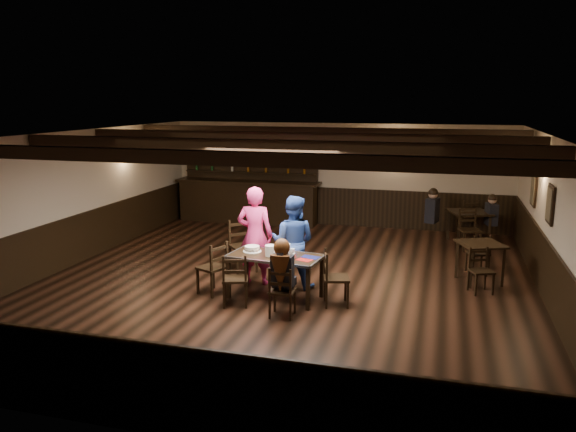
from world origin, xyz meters
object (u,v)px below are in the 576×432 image
(dining_table, at_px, (275,260))
(chair_near_left, at_px, (235,276))
(bar_counter, at_px, (249,196))
(woman_pink, at_px, (255,236))
(cake, at_px, (252,249))
(man_blue, at_px, (293,242))
(chair_near_right, at_px, (281,288))

(dining_table, bearing_deg, chair_near_left, -131.40)
(dining_table, bearing_deg, bar_counter, 113.80)
(woman_pink, distance_m, cake, 0.56)
(bar_counter, bearing_deg, cake, -69.80)
(cake, xyz_separation_m, bar_counter, (-2.01, 5.46, -0.07))
(woman_pink, height_order, man_blue, woman_pink)
(cake, height_order, bar_counter, bar_counter)
(dining_table, distance_m, chair_near_right, 0.93)
(chair_near_left, distance_m, man_blue, 1.41)
(chair_near_left, bearing_deg, cake, 84.91)
(chair_near_right, bearing_deg, cake, 130.26)
(chair_near_left, height_order, bar_counter, bar_counter)
(chair_near_left, height_order, cake, chair_near_left)
(man_blue, bearing_deg, dining_table, 78.74)
(cake, bearing_deg, dining_table, -13.41)
(chair_near_left, distance_m, chair_near_right, 0.90)
(chair_near_right, bearing_deg, chair_near_left, 163.12)
(chair_near_right, bearing_deg, dining_table, 112.80)
(dining_table, height_order, chair_near_left, chair_near_left)
(woman_pink, height_order, bar_counter, bar_counter)
(chair_near_left, relative_size, woman_pink, 0.49)
(chair_near_right, height_order, man_blue, man_blue)
(dining_table, bearing_deg, cake, 166.59)
(dining_table, distance_m, woman_pink, 0.89)
(woman_pink, bearing_deg, chair_near_left, 88.43)
(chair_near_right, height_order, bar_counter, bar_counter)
(dining_table, bearing_deg, man_blue, 77.91)
(dining_table, distance_m, bar_counter, 6.08)
(chair_near_right, distance_m, bar_counter, 6.99)
(bar_counter, bearing_deg, chair_near_right, -66.33)
(man_blue, distance_m, bar_counter, 5.57)
(bar_counter, bearing_deg, woman_pink, -69.10)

